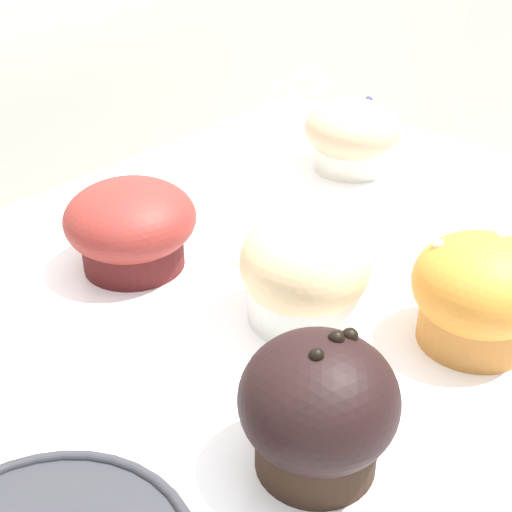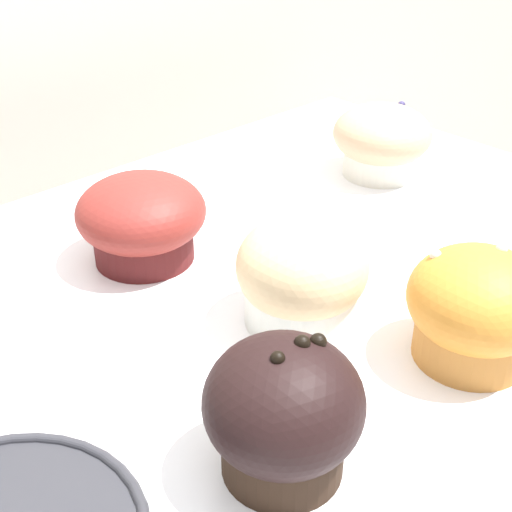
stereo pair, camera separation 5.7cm
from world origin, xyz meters
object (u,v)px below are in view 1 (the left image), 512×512
at_px(muffin_back_center, 305,272).
at_px(muffin_front_left, 479,293).
at_px(muffin_back_left, 131,226).
at_px(muffin_front_center, 352,135).
at_px(muffin_back_right, 318,409).

bearing_deg(muffin_back_center, muffin_front_left, -63.40).
relative_size(muffin_back_left, muffin_front_left, 1.14).
xyz_separation_m(muffin_front_center, muffin_back_center, (-0.27, -0.13, 0.00)).
xyz_separation_m(muffin_back_left, muffin_back_right, (-0.08, -0.26, 0.00)).
bearing_deg(muffin_back_left, muffin_front_left, -71.71).
bearing_deg(muffin_back_right, muffin_front_center, 31.05).
height_order(muffin_front_center, muffin_back_right, muffin_back_right).
height_order(muffin_back_left, muffin_front_left, muffin_front_left).
distance_m(muffin_back_left, muffin_back_center, 0.17).
xyz_separation_m(muffin_front_left, muffin_back_center, (-0.06, 0.12, -0.00)).
distance_m(muffin_back_left, muffin_back_right, 0.27).
relative_size(muffin_back_left, muffin_back_center, 1.13).
bearing_deg(muffin_back_center, muffin_back_left, 101.82).
height_order(muffin_front_center, muffin_back_left, same).
bearing_deg(muffin_back_left, muffin_back_center, -78.18).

